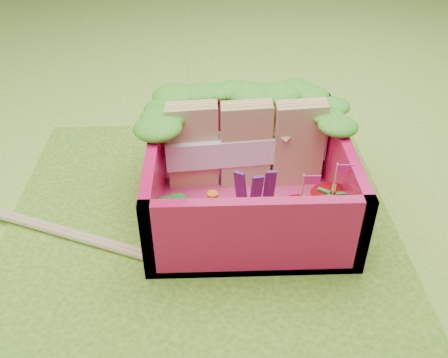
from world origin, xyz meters
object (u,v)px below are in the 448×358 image
strawberry_right (330,212)px  strawberry_left (299,221)px  bento_box (248,176)px  chopsticks (36,224)px  sandwich_stack (246,145)px  broccoli (179,211)px

strawberry_right → strawberry_left: bearing=-162.9°
bento_box → chopsticks: size_ratio=0.57×
bento_box → chopsticks: 1.45m
sandwich_stack → chopsticks: size_ratio=0.50×
strawberry_left → bento_box: bearing=129.3°
bento_box → broccoli: 0.54m
strawberry_right → chopsticks: strawberry_right is taller
strawberry_left → strawberry_right: strawberry_right is taller
broccoli → chopsticks: 0.99m
bento_box → strawberry_right: size_ratio=2.53×
strawberry_right → chopsticks: bearing=175.9°
broccoli → chopsticks: bearing=172.5°
broccoli → sandwich_stack: bearing=49.6°
broccoli → strawberry_right: size_ratio=0.60×
bento_box → chopsticks: bearing=-173.6°
bento_box → strawberry_left: (0.29, -0.36, -0.10)m
broccoli → strawberry_right: 0.96m
broccoli → strawberry_left: bearing=-5.7°
chopsticks → broccoli: bearing=-7.5°
sandwich_stack → broccoli: bearing=-130.4°
sandwich_stack → chopsticks: 1.52m
broccoli → chopsticks: (-0.96, 0.13, -0.20)m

